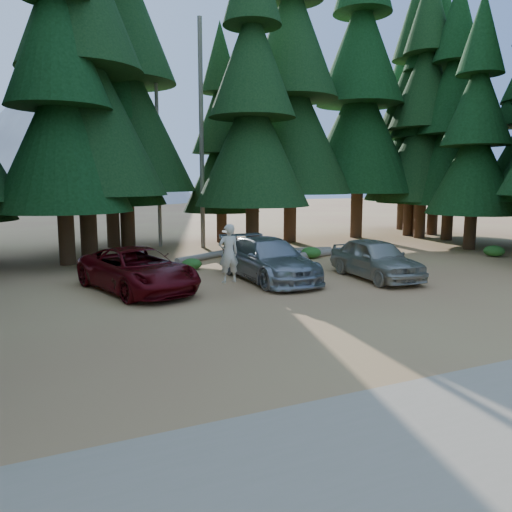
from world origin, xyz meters
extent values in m
plane|color=#B5744D|center=(0.00, 0.00, 0.00)|extent=(160.00, 160.00, 0.00)
cylinder|color=slate|center=(0.80, 14.50, 6.00)|extent=(0.24, 0.24, 12.00)
cylinder|color=slate|center=(-1.20, 16.00, 5.00)|extent=(0.20, 0.20, 10.00)
cone|color=gray|center=(0.00, 85.00, 14.00)|extent=(44.00, 44.00, 28.00)
cone|color=gray|center=(-8.00, 95.00, 10.00)|extent=(36.00, 36.00, 20.00)
imported|color=#58070D|center=(-4.68, 4.91, 0.71)|extent=(3.67, 5.58, 1.43)
imported|color=#96999E|center=(0.07, 4.80, 0.77)|extent=(2.27, 5.32, 1.53)
imported|color=#AAA597|center=(3.81, 3.39, 0.75)|extent=(2.10, 4.52, 1.50)
imported|color=beige|center=(-2.18, 3.04, 1.35)|extent=(0.71, 0.49, 1.86)
cylinder|color=white|center=(-2.18, 3.09, 2.04)|extent=(0.36, 0.36, 0.04)
cylinder|color=slate|center=(-0.20, 10.50, 0.16)|extent=(3.95, 2.49, 0.31)
cylinder|color=slate|center=(4.60, 10.50, 0.14)|extent=(3.28, 1.06, 0.27)
cylinder|color=slate|center=(4.19, 8.70, 0.17)|extent=(5.05, 1.86, 0.33)
ellipsoid|color=#2A601C|center=(-4.62, 6.72, 0.26)|extent=(0.95, 0.95, 0.52)
ellipsoid|color=#2A601C|center=(-3.39, 7.82, 0.21)|extent=(0.78, 0.78, 0.43)
ellipsoid|color=#2A601C|center=(0.63, 6.94, 0.32)|extent=(1.18, 1.18, 0.65)
ellipsoid|color=#2A601C|center=(-1.85, 8.07, 0.23)|extent=(0.83, 0.83, 0.46)
ellipsoid|color=#2A601C|center=(2.17, 6.74, 0.21)|extent=(0.77, 0.77, 0.42)
ellipsoid|color=#2A601C|center=(4.21, 8.71, 0.26)|extent=(0.96, 0.96, 0.53)
ellipsoid|color=#2A601C|center=(12.54, 5.50, 0.27)|extent=(0.97, 0.97, 0.53)
camera|label=1|loc=(-7.83, -11.41, 3.58)|focal=35.00mm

